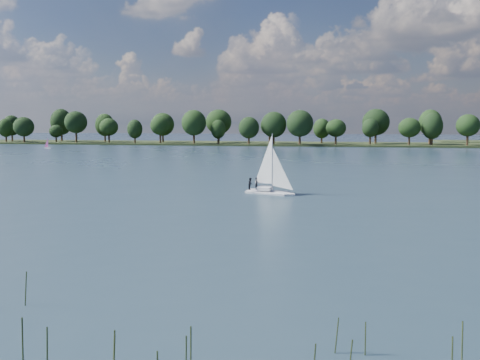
% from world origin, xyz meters
% --- Properties ---
extents(ground, '(700.00, 700.00, 0.00)m').
position_xyz_m(ground, '(0.00, 100.00, 0.00)').
color(ground, '#233342').
rests_on(ground, ground).
extents(far_shore, '(660.00, 40.00, 1.50)m').
position_xyz_m(far_shore, '(0.00, 212.00, 0.00)').
color(far_shore, black).
rests_on(far_shore, ground).
extents(sailboat, '(6.87, 3.97, 8.73)m').
position_xyz_m(sailboat, '(-6.40, 41.69, 2.44)').
color(sailboat, silver).
rests_on(sailboat, ground).
extents(dinghy_pink, '(2.85, 1.23, 4.47)m').
position_xyz_m(dinghy_pink, '(-108.82, 157.46, 1.06)').
color(dinghy_pink, white).
rests_on(dinghy_pink, ground).
extents(treeline, '(562.62, 74.07, 18.37)m').
position_xyz_m(treeline, '(-16.13, 207.90, 8.26)').
color(treeline, black).
rests_on(treeline, ground).
extents(reeds, '(61.47, 10.61, 2.19)m').
position_xyz_m(reeds, '(-0.05, -9.57, 0.88)').
color(reeds, '#283316').
rests_on(reeds, ground).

